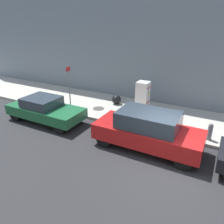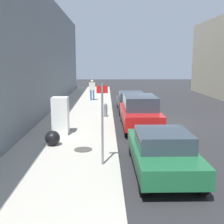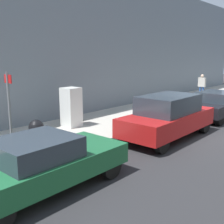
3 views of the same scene
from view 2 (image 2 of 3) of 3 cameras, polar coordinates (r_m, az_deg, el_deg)
ground_plane at (r=16.27m, az=8.17°, el=-2.29°), size 80.00×80.00×0.00m
sidewalk_slab at (r=16.12m, az=-7.05°, el=-2.10°), size 4.17×44.00×0.16m
building_facade_near at (r=16.38m, az=-18.49°, el=11.21°), size 2.06×39.60×7.85m
discarded_refrigerator at (r=13.20m, az=-10.43°, el=-0.74°), size 0.73×0.72×1.74m
manhole_cover at (r=10.93m, az=-5.88°, el=-7.59°), size 0.70×0.70×0.02m
street_sign_post at (r=9.00m, az=-1.98°, el=-1.64°), size 0.36×0.07×2.68m
fire_hydrant at (r=17.13m, az=-1.32°, el=0.43°), size 0.22×0.22×0.83m
trash_bag at (r=11.60m, az=-11.99°, el=-5.20°), size 0.60×0.60×0.60m
pedestrian_walking_far at (r=24.49m, az=-4.05°, el=4.83°), size 0.51×0.24×1.78m
parked_sedan_green at (r=9.14m, az=10.08°, el=-7.69°), size 1.82×4.37×1.38m
parked_suv_red at (r=14.85m, az=5.63°, el=0.07°), size 1.86×4.65×1.74m
parked_sedan_dark at (r=19.96m, az=3.87°, el=2.23°), size 1.87×4.78×1.40m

